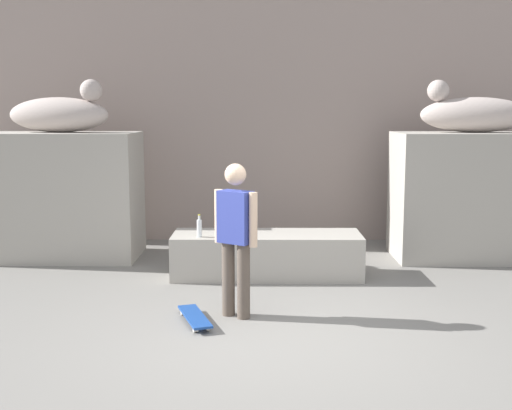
{
  "coord_description": "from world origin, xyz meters",
  "views": [
    {
      "loc": [
        -0.09,
        -6.29,
        2.22
      ],
      "look_at": [
        -0.14,
        1.43,
        1.1
      ],
      "focal_mm": 45.65,
      "sensor_mm": 36.0,
      "label": 1
    }
  ],
  "objects_px": {
    "skater": "(236,233)",
    "statue_reclining_left": "(60,113)",
    "statue_reclining_right": "(473,113)",
    "bottle_clear": "(199,228)",
    "bottle_brown": "(221,229)",
    "skateboard": "(195,317)"
  },
  "relations": [
    {
      "from": "skateboard",
      "to": "statue_reclining_right",
      "type": "bearing_deg",
      "value": 110.32
    },
    {
      "from": "statue_reclining_right",
      "to": "skater",
      "type": "xyz_separation_m",
      "value": [
        -3.41,
        -2.9,
        -1.26
      ]
    },
    {
      "from": "statue_reclining_right",
      "to": "bottle_clear",
      "type": "distance_m",
      "value": 4.43
    },
    {
      "from": "skateboard",
      "to": "bottle_brown",
      "type": "distance_m",
      "value": 1.8
    },
    {
      "from": "statue_reclining_left",
      "to": "bottle_brown",
      "type": "distance_m",
      "value": 3.21
    },
    {
      "from": "skater",
      "to": "statue_reclining_left",
      "type": "bearing_deg",
      "value": 166.04
    },
    {
      "from": "statue_reclining_left",
      "to": "skater",
      "type": "distance_m",
      "value": 4.15
    },
    {
      "from": "skater",
      "to": "bottle_clear",
      "type": "bearing_deg",
      "value": 142.19
    },
    {
      "from": "skater",
      "to": "bottle_brown",
      "type": "distance_m",
      "value": 1.5
    },
    {
      "from": "statue_reclining_right",
      "to": "statue_reclining_left",
      "type": "bearing_deg",
      "value": 8.61
    },
    {
      "from": "skateboard",
      "to": "bottle_brown",
      "type": "height_order",
      "value": "bottle_brown"
    },
    {
      "from": "bottle_brown",
      "to": "skater",
      "type": "bearing_deg",
      "value": -80.59
    },
    {
      "from": "statue_reclining_right",
      "to": "skateboard",
      "type": "xyz_separation_m",
      "value": [
        -3.84,
        -3.11,
        -2.12
      ]
    },
    {
      "from": "statue_reclining_left",
      "to": "statue_reclining_right",
      "type": "relative_size",
      "value": 1.01
    },
    {
      "from": "statue_reclining_right",
      "to": "bottle_clear",
      "type": "height_order",
      "value": "statue_reclining_right"
    },
    {
      "from": "statue_reclining_left",
      "to": "bottle_clear",
      "type": "bearing_deg",
      "value": -18.62
    },
    {
      "from": "bottle_brown",
      "to": "bottle_clear",
      "type": "height_order",
      "value": "bottle_clear"
    },
    {
      "from": "statue_reclining_left",
      "to": "bottle_brown",
      "type": "height_order",
      "value": "statue_reclining_left"
    },
    {
      "from": "bottle_brown",
      "to": "bottle_clear",
      "type": "xyz_separation_m",
      "value": [
        -0.29,
        0.06,
        0.01
      ]
    },
    {
      "from": "statue_reclining_right",
      "to": "skateboard",
      "type": "distance_m",
      "value": 5.38
    },
    {
      "from": "bottle_clear",
      "to": "skateboard",
      "type": "bearing_deg",
      "value": -86.54
    },
    {
      "from": "skateboard",
      "to": "bottle_brown",
      "type": "bearing_deg",
      "value": 154.97
    }
  ]
}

